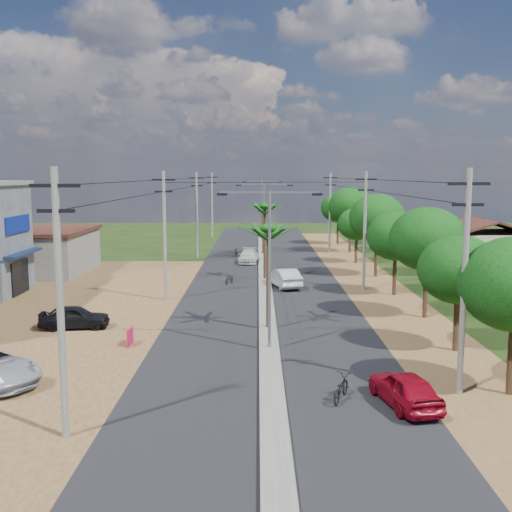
{
  "coord_description": "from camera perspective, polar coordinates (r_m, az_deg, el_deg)",
  "views": [
    {
      "loc": [
        -0.57,
        -29.02,
        8.74
      ],
      "look_at": [
        -0.7,
        13.15,
        3.0
      ],
      "focal_mm": 42.0,
      "sensor_mm": 36.0,
      "label": 1
    }
  ],
  "objects": [
    {
      "name": "low_shed",
      "position": [
        57.22,
        -20.74,
        0.45
      ],
      "size": [
        10.4,
        10.4,
        3.95
      ],
      "color": "#605E56",
      "rests_on": "ground"
    },
    {
      "name": "car_white_far",
      "position": [
        59.64,
        -0.72,
        -0.05
      ],
      "size": [
        2.09,
        4.56,
        1.29
      ],
      "primitive_type": "imported",
      "rotation": [
        0.0,
        0.0,
        -0.06
      ],
      "color": "#A9A9A5",
      "rests_on": "ground"
    },
    {
      "name": "palm_median_near",
      "position": [
        33.18,
        1.16,
        2.21
      ],
      "size": [
        2.0,
        2.0,
        6.15
      ],
      "color": "black",
      "rests_on": "ground"
    },
    {
      "name": "tree_east_d",
      "position": [
        44.38,
        13.17,
        1.86
      ],
      "size": [
        4.2,
        4.2,
        6.13
      ],
      "color": "black",
      "rests_on": "ground"
    },
    {
      "name": "tree_east_g",
      "position": [
        67.91,
        8.99,
        4.7
      ],
      "size": [
        5.0,
        5.0,
        7.38
      ],
      "color": "black",
      "rests_on": "ground"
    },
    {
      "name": "dirt_lot_west",
      "position": [
        40.68,
        -20.69,
        -5.14
      ],
      "size": [
        18.0,
        46.0,
        0.04
      ],
      "primitive_type": "cube",
      "color": "brown",
      "rests_on": "ground"
    },
    {
      "name": "ground",
      "position": [
        30.31,
        1.26,
        -9.01
      ],
      "size": [
        160.0,
        160.0,
        0.0
      ],
      "primitive_type": "plane",
      "color": "black",
      "rests_on": "ground"
    },
    {
      "name": "moto_rider_east",
      "position": [
        24.02,
        8.08,
        -12.42
      ],
      "size": [
        1.31,
        1.96,
        0.98
      ],
      "primitive_type": "imported",
      "rotation": [
        0.0,
        0.0,
        2.75
      ],
      "color": "black",
      "rests_on": "ground"
    },
    {
      "name": "utility_pole_e_c",
      "position": [
        67.62,
        7.05,
        4.32
      ],
      "size": [
        1.6,
        0.24,
        9.0
      ],
      "color": "#605E56",
      "rests_on": "ground"
    },
    {
      "name": "utility_pole_w_c",
      "position": [
        63.47,
        -5.65,
        4.12
      ],
      "size": [
        1.6,
        0.24,
        9.0
      ],
      "color": "#605E56",
      "rests_on": "ground"
    },
    {
      "name": "road",
      "position": [
        44.88,
        0.9,
        -3.45
      ],
      "size": [
        12.0,
        110.0,
        0.04
      ],
      "primitive_type": "cube",
      "color": "black",
      "rests_on": "ground"
    },
    {
      "name": "dirt_shoulder_east",
      "position": [
        45.78,
        11.62,
        -3.4
      ],
      "size": [
        5.0,
        90.0,
        0.03
      ],
      "primitive_type": "cube",
      "color": "brown",
      "rests_on": "ground"
    },
    {
      "name": "moto_rider_west_a",
      "position": [
        48.11,
        -2.55,
        -2.24
      ],
      "size": [
        1.02,
        1.6,
        0.79
      ],
      "primitive_type": "imported",
      "rotation": [
        0.0,
        0.0,
        -0.35
      ],
      "color": "black",
      "rests_on": "ground"
    },
    {
      "name": "median",
      "position": [
        47.81,
        0.86,
        -2.67
      ],
      "size": [
        1.0,
        90.0,
        0.18
      ],
      "primitive_type": "cube",
      "color": "#605E56",
      "rests_on": "ground"
    },
    {
      "name": "utility_pole_e_a",
      "position": [
        24.72,
        19.24,
        -1.96
      ],
      "size": [
        1.6,
        0.24,
        9.0
      ],
      "color": "#605E56",
      "rests_on": "ground"
    },
    {
      "name": "tree_east_e",
      "position": [
        52.15,
        11.45,
        3.58
      ],
      "size": [
        4.8,
        4.8,
        7.14
      ],
      "color": "black",
      "rests_on": "ground"
    },
    {
      "name": "tree_east_c",
      "position": [
        37.66,
        16.01,
        1.54
      ],
      "size": [
        4.6,
        4.6,
        6.83
      ],
      "color": "black",
      "rests_on": "ground"
    },
    {
      "name": "tree_east_b",
      "position": [
        31.0,
        18.75,
        -1.25
      ],
      "size": [
        4.0,
        4.0,
        5.83
      ],
      "color": "black",
      "rests_on": "ground"
    },
    {
      "name": "utility_pole_w_b",
      "position": [
        41.71,
        -8.7,
        2.18
      ],
      "size": [
        1.6,
        0.24,
        9.0
      ],
      "color": "#605E56",
      "rests_on": "ground"
    },
    {
      "name": "roadside_sign",
      "position": [
        31.71,
        -11.9,
        -7.59
      ],
      "size": [
        0.12,
        1.08,
        0.89
      ],
      "rotation": [
        0.0,
        0.0,
        -0.05
      ],
      "color": "#AA0F41",
      "rests_on": "ground"
    },
    {
      "name": "palm_median_mid",
      "position": [
        49.11,
        0.85,
        4.44
      ],
      "size": [
        2.0,
        2.0,
        6.55
      ],
      "color": "black",
      "rests_on": "ground"
    },
    {
      "name": "car_parked_dark",
      "position": [
        35.8,
        -16.9,
        -5.63
      ],
      "size": [
        4.05,
        1.98,
        1.33
      ],
      "primitive_type": "imported",
      "rotation": [
        0.0,
        0.0,
        1.68
      ],
      "color": "black",
      "rests_on": "ground"
    },
    {
      "name": "streetlight_near",
      "position": [
        29.29,
        1.29,
        -0.01
      ],
      "size": [
        5.1,
        0.18,
        8.0
      ],
      "color": "gray",
      "rests_on": "ground"
    },
    {
      "name": "streetlight_far",
      "position": [
        79.12,
        0.59,
        4.89
      ],
      "size": [
        5.1,
        0.18,
        8.0
      ],
      "color": "gray",
      "rests_on": "ground"
    },
    {
      "name": "tree_east_f",
      "position": [
        60.02,
        9.56,
        3.01
      ],
      "size": [
        3.8,
        3.8,
        5.52
      ],
      "color": "black",
      "rests_on": "ground"
    },
    {
      "name": "tree_east_h",
      "position": [
        75.8,
        7.84,
        4.58
      ],
      "size": [
        4.4,
        4.4,
        6.52
      ],
      "color": "black",
      "rests_on": "ground"
    },
    {
      "name": "utility_pole_e_b",
      "position": [
        45.91,
        10.31,
        2.65
      ],
      "size": [
        1.6,
        0.24,
        9.0
      ],
      "color": "#605E56",
      "rests_on": "ground"
    },
    {
      "name": "moto_rider_west_b",
      "position": [
        64.44,
        -1.9,
        0.35
      ],
      "size": [
        0.43,
        1.48,
        0.89
      ],
      "primitive_type": "imported",
      "rotation": [
        0.0,
        0.0,
        -0.01
      ],
      "color": "black",
      "rests_on": "ground"
    },
    {
      "name": "car_silver_mid",
      "position": [
        46.66,
        2.72,
        -2.12
      ],
      "size": [
        2.7,
        4.78,
        1.49
      ],
      "primitive_type": "imported",
      "rotation": [
        0.0,
        0.0,
        3.4
      ],
      "color": "#ABAFB4",
      "rests_on": "ground"
    },
    {
      "name": "streetlight_mid",
      "position": [
        54.17,
        0.78,
        3.56
      ],
      "size": [
        5.1,
        0.18,
        8.0
      ],
      "color": "gray",
      "rests_on": "ground"
    },
    {
      "name": "car_red_near",
      "position": [
        23.87,
        13.98,
        -12.23
      ],
      "size": [
        2.4,
        4.21,
        1.35
      ],
      "primitive_type": "imported",
      "rotation": [
        0.0,
        0.0,
        3.35
      ],
      "color": "maroon",
      "rests_on": "ground"
    },
    {
      "name": "utility_pole_w_d",
      "position": [
        84.36,
        -4.21,
        5.03
      ],
      "size": [
        1.6,
        0.24,
        9.0
      ],
      "color": "#605E56",
      "rests_on": "ground"
    },
    {
      "name": "palm_median_far",
      "position": [
        65.12,
        0.68,
        4.69
      ],
      "size": [
        2.0,
        2.0,
        5.85
      ],
      "color": "black",
      "rests_on": "ground"
    },
    {
      "name": "house_east_far",
      "position": [
        61.29,
        20.79,
        1.3
      ],
      "size": [
        7.6,
        7.5,
        4.6
      ],
      "color": "#988F67",
      "rests_on": "ground"
    },
    {
      "name": "utility_pole_w_a",
      "position": [
        20.47,
        -18.18,
        -3.87
      ],
      "size": [
        1.6,
        0.24,
        9.0
      ],
      "color": "#605E56",
      "rests_on": "ground"
    }
  ]
}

